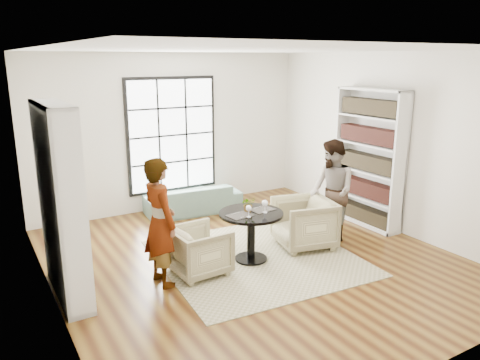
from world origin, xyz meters
TOP-DOWN VIEW (x-y plane):
  - ground at (0.00, 0.00)m, footprint 6.00×6.00m
  - room_shell at (0.00, 0.54)m, footprint 6.00×6.01m
  - rug at (0.06, 0.01)m, footprint 2.95×2.95m
  - pedestal_table at (-0.05, -0.01)m, footprint 0.93×0.93m
  - sofa at (0.17, 2.45)m, footprint 1.87×0.86m
  - armchair_left at (-0.89, -0.01)m, footprint 0.78×0.76m
  - armchair_right at (0.94, 0.02)m, footprint 1.02×1.00m
  - person_left at (-1.44, -0.01)m, footprint 0.46×0.65m
  - person_right at (1.49, 0.02)m, footprint 0.82×0.94m
  - placemat_left at (-0.26, -0.05)m, footprint 0.37×0.31m
  - placemat_right at (0.15, 0.02)m, footprint 0.37×0.31m
  - cutlery_left at (-0.26, -0.05)m, footprint 0.17×0.24m
  - cutlery_right at (0.15, 0.02)m, footprint 0.17×0.24m
  - wine_glass_left at (-0.19, -0.16)m, footprint 0.08×0.08m
  - wine_glass_right at (0.11, -0.11)m, footprint 0.09×0.09m
  - flower_centerpiece at (-0.06, 0.05)m, footprint 0.23×0.21m

SIDE VIEW (x-z plane):
  - ground at x=0.00m, z-range 0.00..0.00m
  - rug at x=0.06m, z-range 0.00..0.01m
  - sofa at x=0.17m, z-range 0.00..0.53m
  - armchair_left at x=-0.89m, z-range 0.00..0.67m
  - armchair_right at x=0.94m, z-range 0.00..0.78m
  - pedestal_table at x=-0.05m, z-range 0.17..0.91m
  - placemat_left at x=-0.26m, z-range 0.74..0.75m
  - placemat_right at x=0.15m, z-range 0.74..0.75m
  - cutlery_left at x=-0.26m, z-range 0.75..0.76m
  - cutlery_right at x=0.15m, z-range 0.75..0.76m
  - person_right at x=1.49m, z-range 0.00..1.65m
  - person_left at x=-1.44m, z-range 0.00..1.70m
  - flower_centerpiece at x=-0.06m, z-range 0.74..0.97m
  - wine_glass_left at x=-0.19m, z-range 0.78..0.95m
  - wine_glass_right at x=0.11m, z-range 0.78..0.97m
  - room_shell at x=0.00m, z-range -1.74..4.26m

